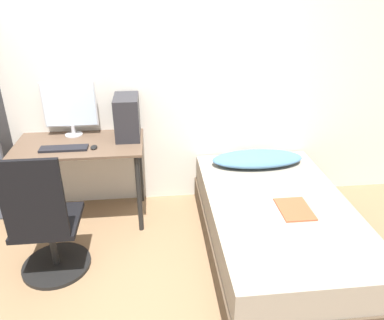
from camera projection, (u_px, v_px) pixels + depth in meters
The scene contains 11 objects.
ground_plane at pixel (135, 295), 2.70m from camera, with size 14.00×14.00×0.00m, color #846647.
wall_back at pixel (131, 78), 3.37m from camera, with size 8.00×0.05×2.50m.
desk at pixel (81, 156), 3.30m from camera, with size 1.10×0.60×0.77m.
office_chair at pixel (47, 231), 2.73m from camera, with size 0.53×0.53×1.04m.
bed at pixel (277, 226), 3.06m from camera, with size 1.14×1.89×0.46m.
pillow at pixel (257, 159), 3.55m from camera, with size 0.87×0.36×0.11m.
magazine at pixel (295, 209), 2.87m from camera, with size 0.24×0.32×0.01m.
monitor at pixel (70, 107), 3.30m from camera, with size 0.47×0.16×0.49m.
keyboard at pixel (64, 148), 3.13m from camera, with size 0.39×0.12×0.02m.
pc_tower at pixel (127, 117), 3.30m from camera, with size 0.21×0.35×0.37m.
mouse at pixel (94, 147), 3.15m from camera, with size 0.06×0.09×0.02m.
Camera 1 is at (0.19, -2.03, 2.06)m, focal length 35.00 mm.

